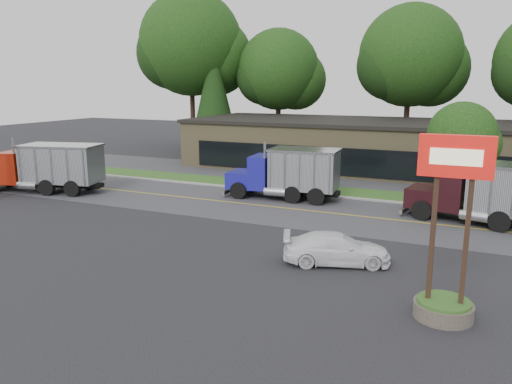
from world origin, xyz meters
TOP-DOWN VIEW (x-y plane):
  - ground at (0.00, 0.00)m, footprint 140.00×140.00m
  - road at (0.00, 9.00)m, footprint 60.00×8.00m
  - center_line at (0.00, 9.00)m, footprint 60.00×0.12m
  - curb at (0.00, 13.20)m, footprint 60.00×0.30m
  - grass_verge at (0.00, 15.00)m, footprint 60.00×3.40m
  - far_parking at (0.00, 20.00)m, footprint 60.00×7.00m
  - strip_mall at (2.00, 26.00)m, footprint 32.00×12.00m
  - bilo_sign at (10.50, -2.50)m, footprint 2.20×1.90m
  - tree_far_a at (-19.81, 32.15)m, footprint 12.50×11.77m
  - tree_far_b at (-9.86, 34.11)m, footprint 9.45×8.89m
  - tree_far_c at (4.16, 34.13)m, footprint 10.67×10.04m
  - evergreen_left at (-16.00, 30.00)m, footprint 5.25×5.25m
  - tree_verge at (10.07, 15.05)m, footprint 4.50×4.24m
  - dump_truck_red at (-16.47, 6.56)m, footprint 9.28×4.60m
  - dump_truck_blue at (-0.17, 11.52)m, footprint 7.57×3.20m
  - dump_truck_maroon at (11.98, 10.12)m, footprint 8.21×3.97m
  - rally_car at (5.97, 0.95)m, footprint 4.84×3.27m

SIDE VIEW (x-z plane):
  - ground at x=0.00m, z-range 0.00..0.00m
  - road at x=0.00m, z-range -0.01..0.01m
  - center_line at x=0.00m, z-range 0.00..0.00m
  - curb at x=0.00m, z-range -0.06..0.06m
  - grass_verge at x=0.00m, z-range -0.01..0.01m
  - far_parking at x=0.00m, z-range -0.01..0.01m
  - rally_car at x=5.97m, z-range 0.00..1.30m
  - dump_truck_blue at x=-0.17m, z-range 0.12..3.48m
  - dump_truck_maroon at x=11.98m, z-range 0.12..3.48m
  - dump_truck_red at x=-16.47m, z-range 0.13..3.49m
  - strip_mall at x=2.00m, z-range 0.00..4.00m
  - bilo_sign at x=10.50m, z-range -0.95..5.00m
  - tree_verge at x=10.07m, z-range 0.87..7.30m
  - evergreen_left at x=-16.00m, z-range 0.59..12.53m
  - tree_far_b at x=-9.86m, z-range 1.86..15.34m
  - tree_far_c at x=4.16m, z-range 2.10..17.32m
  - tree_far_a at x=-19.81m, z-range 2.47..20.30m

